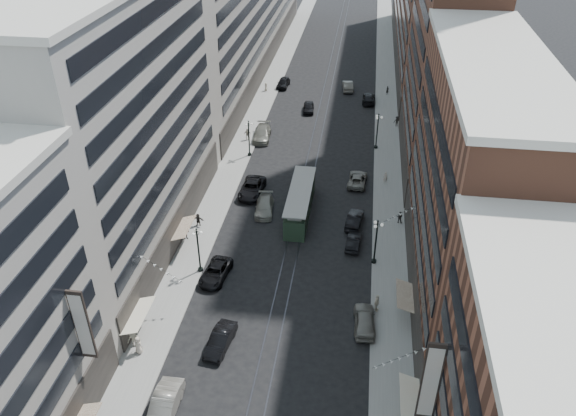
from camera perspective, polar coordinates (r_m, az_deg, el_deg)
The scene contains 40 objects.
ground at distance 86.49m, azimuth 2.76°, elevation 6.42°, with size 220.00×220.00×0.00m, color black.
sidewalk_west at distance 96.87m, azimuth -3.22°, elevation 9.46°, with size 4.00×180.00×0.15m, color gray.
sidewalk_east at distance 95.37m, azimuth 10.03°, elevation 8.61°, with size 4.00×180.00×0.15m, color gray.
rail_west at distance 95.57m, azimuth 2.93°, elevation 9.09°, with size 0.12×180.00×0.02m, color #2D2D33.
rail_east at distance 95.47m, azimuth 3.78°, elevation 9.03°, with size 0.12×180.00×0.02m, color #2D2D33.
building_west_mid at distance 60.61m, azimuth -15.87°, elevation 7.78°, with size 8.00×36.00×28.00m, color gray.
building_west_far at distance 118.40m, azimuth -3.99°, elevation 20.36°, with size 8.00×90.00×26.00m, color gray.
building_east_mid at distance 53.39m, azimuth 18.08°, elevation 1.39°, with size 8.00×30.00×24.00m, color brown.
building_east_tower at distance 75.97m, azimuth 16.46°, elevation 18.33°, with size 8.00×26.00×42.00m, color brown.
building_east_far at distance 125.47m, azimuth 13.32°, elevation 19.87°, with size 8.00×72.00×24.00m, color brown.
lamppost_sw_far at distance 59.50m, azimuth -9.10°, elevation -4.07°, with size 1.03×1.14×5.52m.
lamppost_sw_mid at distance 81.92m, azimuth -3.99°, elevation 7.20°, with size 1.03×1.14×5.52m.
lamppost_se_far at distance 60.63m, azimuth 8.93°, elevation -3.27°, with size 1.03×1.14×5.52m.
lamppost_se_mid at distance 84.95m, azimuth 9.06°, elevation 7.83°, with size 1.03×1.14×5.52m.
streetcar at distance 68.97m, azimuth 1.23°, elevation 0.51°, with size 2.71×12.23×3.38m.
car_1 at distance 48.42m, azimuth -12.49°, elevation -19.08°, with size 1.89×5.42×1.79m, color gray.
car_2 at distance 59.90m, azimuth -7.37°, elevation -6.49°, with size 2.40×5.21×1.45m, color black.
car_4 at distance 54.42m, azimuth 7.79°, elevation -11.22°, with size 2.00×4.96×1.69m, color slate.
car_5 at distance 52.59m, azimuth -6.88°, elevation -13.18°, with size 1.66×4.77×1.57m, color black.
pedestrian_1 at distance 53.15m, azimuth -14.98°, elevation -13.29°, with size 0.89×0.49×1.82m, color #B3A794.
pedestrian_2 at distance 65.67m, azimuth -10.39°, elevation -2.44°, with size 0.91×0.50×1.87m, color black.
pedestrian_4 at distance 55.96m, azimuth 9.00°, elevation -9.50°, with size 1.12×0.51×1.91m, color beige.
car_7 at distance 73.53m, azimuth -3.68°, elevation 2.03°, with size 2.82×6.11×1.70m, color black.
car_8 at distance 88.04m, azimuth -2.65°, elevation 7.56°, with size 2.50×6.14×1.78m, color slate.
car_9 at distance 108.72m, azimuth -0.49°, elevation 12.61°, with size 1.98×4.92×1.68m, color black.
car_10 at distance 67.82m, azimuth 6.78°, elevation -1.15°, with size 1.64×4.70×1.55m, color black.
car_11 at distance 76.30m, azimuth 7.07°, elevation 2.94°, with size 2.37×5.13×1.43m, color slate.
car_12 at distance 102.67m, azimuth 8.20°, elevation 10.98°, with size 2.17×5.33×1.55m, color black.
car_13 at distance 97.91m, azimuth 2.11°, elevation 10.18°, with size 1.79×4.45×1.52m, color black.
car_14 at distance 107.82m, azimuth 6.10°, elevation 12.25°, with size 1.80×5.15×1.70m, color #636158.
pedestrian_5 at distance 67.84m, azimuth -9.13°, elevation -1.17°, with size 1.47×0.42×1.59m, color black.
pedestrian_6 at distance 87.61m, azimuth -4.14°, elevation 7.50°, with size 1.07×0.49×1.83m, color #A29A86.
pedestrian_7 at distance 68.81m, azimuth 11.28°, elevation -0.91°, with size 0.74×0.41×1.53m, color black.
pedestrian_8 at distance 76.87m, azimuth 9.87°, elevation 3.11°, with size 0.56×0.37×1.55m, color #BBAD9B.
pedestrian_9 at distance 93.59m, azimuth 11.02°, elevation 8.64°, with size 1.10×0.45×1.71m, color black.
car_extra_0 at distance 69.81m, azimuth -2.41°, elevation 0.16°, with size 2.17×5.33×1.55m, color gray.
car_extra_1 at distance 64.33m, azimuth 6.70°, elevation -3.33°, with size 1.48×4.24×1.40m, color black.
pedestrian_extra_0 at distance 106.39m, azimuth 10.08°, elevation 11.69°, with size 0.57×0.37×1.55m, color black.
pedestrian_extra_1 at distance 106.55m, azimuth -2.25°, elevation 12.20°, with size 0.76×0.42×1.56m, color beige.
pedestrian_extra_2 at distance 53.83m, azimuth -15.42°, elevation -12.67°, with size 1.16×0.48×1.80m, color #A39E87.
Camera 1 is at (6.58, -17.21, 38.42)m, focal length 35.00 mm.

